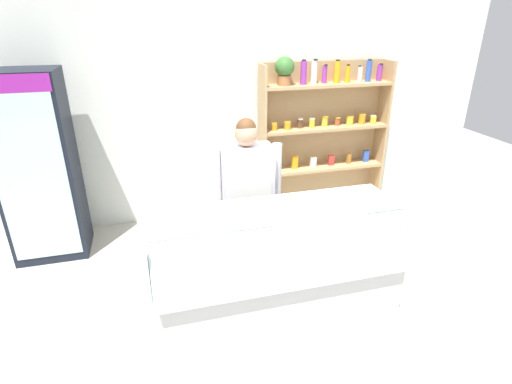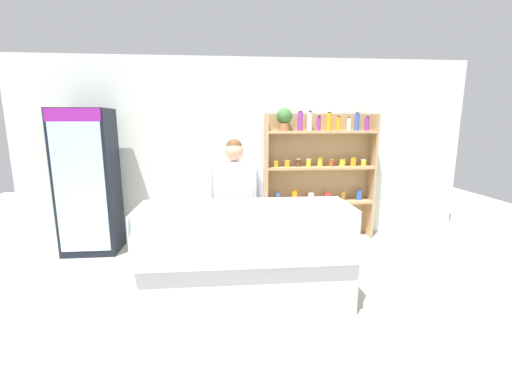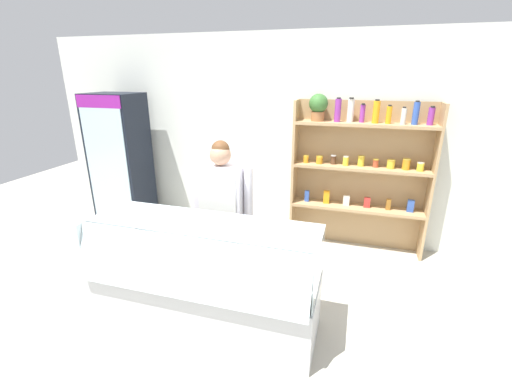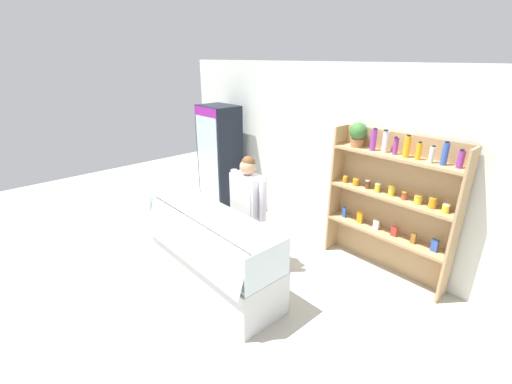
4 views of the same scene
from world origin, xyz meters
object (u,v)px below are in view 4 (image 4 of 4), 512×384
drinks_fridge (220,158)px  deli_display_case (213,264)px  shelving_unit (389,194)px  shop_clerk (248,203)px

drinks_fridge → deli_display_case: bearing=-38.9°
shelving_unit → shop_clerk: (-1.29, -1.31, -0.17)m
shop_clerk → deli_display_case: bearing=-83.8°
drinks_fridge → shelving_unit: bearing=5.9°
shelving_unit → shop_clerk: shelving_unit is taller
deli_display_case → shop_clerk: (-0.07, 0.65, 0.63)m
drinks_fridge → shop_clerk: size_ratio=1.22×
shop_clerk → drinks_fridge: bearing=153.4°
drinks_fridge → deli_display_case: size_ratio=0.97×
drinks_fridge → deli_display_case: 2.67m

